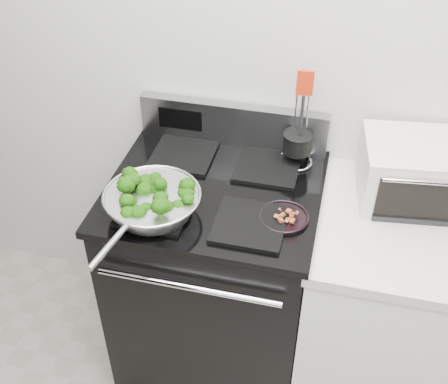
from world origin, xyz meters
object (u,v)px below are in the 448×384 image
(gas_range, at_px, (216,273))
(skillet, at_px, (152,202))
(toaster_oven, at_px, (418,172))
(utensil_holder, at_px, (297,148))
(bacon_plate, at_px, (284,215))

(gas_range, distance_m, skillet, 0.58)
(toaster_oven, bearing_deg, skillet, -165.70)
(utensil_holder, relative_size, toaster_oven, 0.93)
(skillet, bearing_deg, bacon_plate, 20.33)
(gas_range, relative_size, skillet, 2.10)
(skillet, relative_size, toaster_oven, 1.24)
(bacon_plate, height_order, toaster_oven, toaster_oven)
(bacon_plate, relative_size, toaster_oven, 0.40)
(gas_range, height_order, utensil_holder, utensil_holder)
(bacon_plate, xyz_separation_m, toaster_oven, (0.44, 0.27, 0.07))
(gas_range, relative_size, bacon_plate, 6.48)
(gas_range, relative_size, utensil_holder, 2.79)
(skillet, distance_m, toaster_oven, 0.95)
(utensil_holder, bearing_deg, skillet, -141.70)
(gas_range, bearing_deg, bacon_plate, -21.96)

